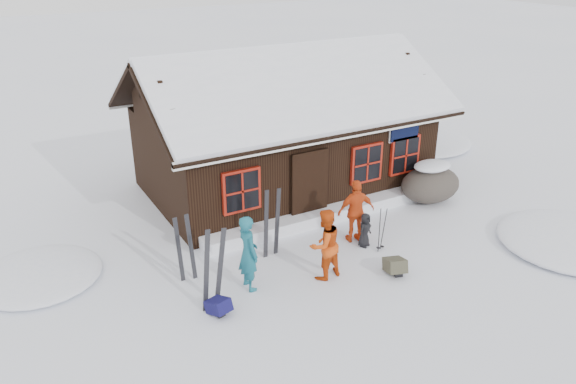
# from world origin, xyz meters

# --- Properties ---
(ground) EXTENTS (120.00, 120.00, 0.00)m
(ground) POSITION_xyz_m (0.00, 0.00, 0.00)
(ground) COLOR white
(ground) RESTS_ON ground
(mountain_hut) EXTENTS (8.90, 6.09, 4.42)m
(mountain_hut) POSITION_xyz_m (1.50, 4.98, 1.58)
(mountain_hut) COLOR black
(mountain_hut) RESTS_ON ground
(snow_drift) EXTENTS (7.60, 0.60, 0.35)m
(snow_drift) POSITION_xyz_m (1.50, 2.25, 0.17)
(snow_drift) COLOR white
(snow_drift) RESTS_ON ground
(snow_mounds) EXTENTS (20.60, 13.20, 0.48)m
(snow_mounds) POSITION_xyz_m (1.65, 1.86, 0.00)
(snow_mounds) COLOR white
(snow_mounds) RESTS_ON ground
(skier_teal) EXTENTS (0.43, 0.65, 1.76)m
(skier_teal) POSITION_xyz_m (-1.97, 0.30, 0.88)
(skier_teal) COLOR #165C6B
(skier_teal) RESTS_ON ground
(skier_orange_left) EXTENTS (0.91, 0.75, 1.69)m
(skier_orange_left) POSITION_xyz_m (-0.29, -0.16, 0.85)
(skier_orange_left) COLOR #CC440E
(skier_orange_left) RESTS_ON ground
(skier_orange_right) EXTENTS (1.05, 0.60, 1.68)m
(skier_orange_right) POSITION_xyz_m (1.36, 0.91, 0.84)
(skier_orange_right) COLOR #D74516
(skier_orange_right) RESTS_ON ground
(skier_crouched) EXTENTS (0.52, 0.44, 0.90)m
(skier_crouched) POSITION_xyz_m (1.40, 0.56, 0.45)
(skier_crouched) COLOR black
(skier_crouched) RESTS_ON ground
(boulder) EXTENTS (1.89, 1.42, 1.11)m
(boulder) POSITION_xyz_m (4.74, 1.82, 0.56)
(boulder) COLOR #4C443D
(boulder) RESTS_ON ground
(ski_pair_left) EXTENTS (0.63, 0.14, 1.86)m
(ski_pair_left) POSITION_xyz_m (-2.90, 0.03, 0.88)
(ski_pair_left) COLOR black
(ski_pair_left) RESTS_ON ground
(ski_pair_mid) EXTENTS (0.46, 0.07, 1.69)m
(ski_pair_mid) POSITION_xyz_m (-3.06, 1.27, 0.79)
(ski_pair_mid) COLOR black
(ski_pair_mid) RESTS_ON ground
(ski_pair_right) EXTENTS (0.49, 0.09, 1.81)m
(ski_pair_right) POSITION_xyz_m (-0.85, 1.31, 0.85)
(ski_pair_right) COLOR black
(ski_pair_right) RESTS_ON ground
(ski_poles) EXTENTS (0.21, 0.10, 1.18)m
(ski_poles) POSITION_xyz_m (1.62, 0.18, 0.55)
(ski_poles) COLOR black
(ski_poles) RESTS_ON ground
(backpack_blue) EXTENTS (0.49, 0.58, 0.27)m
(backpack_blue) POSITION_xyz_m (-2.96, -0.28, 0.14)
(backpack_blue) COLOR #121045
(backpack_blue) RESTS_ON ground
(backpack_olive) EXTENTS (0.58, 0.66, 0.30)m
(backpack_olive) POSITION_xyz_m (1.21, -0.86, 0.15)
(backpack_olive) COLOR #413F2E
(backpack_olive) RESTS_ON ground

